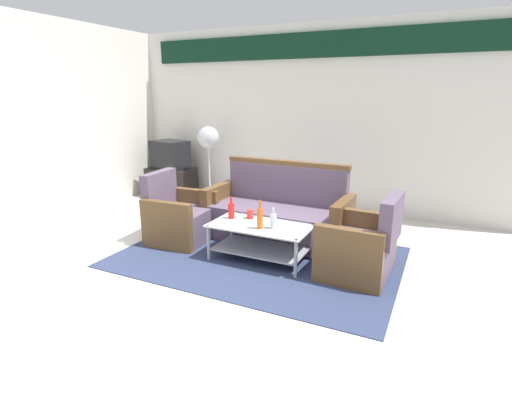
{
  "coord_description": "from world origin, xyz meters",
  "views": [
    {
      "loc": [
        1.82,
        -3.0,
        1.8
      ],
      "look_at": [
        0.05,
        0.67,
        0.65
      ],
      "focal_mm": 27.9,
      "sensor_mm": 36.0,
      "label": 1
    }
  ],
  "objects_px": {
    "bottle_clear": "(273,221)",
    "couch": "(278,215)",
    "coffee_table": "(260,237)",
    "bottle_orange": "(260,218)",
    "cup": "(250,214)",
    "armchair_right": "(360,249)",
    "pedestal_fan": "(208,142)",
    "armchair_left": "(179,218)",
    "television": "(170,155)",
    "bottle_red": "(231,210)",
    "tv_stand": "(172,183)"
  },
  "relations": [
    {
      "from": "television",
      "to": "couch",
      "type": "bearing_deg",
      "value": 168.76
    },
    {
      "from": "coffee_table",
      "to": "bottle_orange",
      "type": "distance_m",
      "value": 0.29
    },
    {
      "from": "armchair_left",
      "to": "tv_stand",
      "type": "height_order",
      "value": "armchair_left"
    },
    {
      "from": "bottle_clear",
      "to": "armchair_left",
      "type": "bearing_deg",
      "value": 173.12
    },
    {
      "from": "cup",
      "to": "pedestal_fan",
      "type": "bearing_deg",
      "value": 133.46
    },
    {
      "from": "couch",
      "to": "cup",
      "type": "relative_size",
      "value": 18.18
    },
    {
      "from": "pedestal_fan",
      "to": "cup",
      "type": "bearing_deg",
      "value": -46.54
    },
    {
      "from": "couch",
      "to": "tv_stand",
      "type": "bearing_deg",
      "value": -22.99
    },
    {
      "from": "bottle_clear",
      "to": "pedestal_fan",
      "type": "relative_size",
      "value": 0.18
    },
    {
      "from": "bottle_orange",
      "to": "cup",
      "type": "distance_m",
      "value": 0.38
    },
    {
      "from": "armchair_right",
      "to": "cup",
      "type": "xyz_separation_m",
      "value": [
        -1.27,
        0.07,
        0.17
      ]
    },
    {
      "from": "bottle_clear",
      "to": "couch",
      "type": "bearing_deg",
      "value": 109.29
    },
    {
      "from": "television",
      "to": "pedestal_fan",
      "type": "relative_size",
      "value": 0.54
    },
    {
      "from": "armchair_right",
      "to": "bottle_clear",
      "type": "distance_m",
      "value": 0.93
    },
    {
      "from": "couch",
      "to": "bottle_orange",
      "type": "relative_size",
      "value": 5.82
    },
    {
      "from": "bottle_orange",
      "to": "cup",
      "type": "height_order",
      "value": "bottle_orange"
    },
    {
      "from": "coffee_table",
      "to": "television",
      "type": "relative_size",
      "value": 1.61
    },
    {
      "from": "cup",
      "to": "tv_stand",
      "type": "xyz_separation_m",
      "value": [
        -2.4,
        1.67,
        -0.2
      ]
    },
    {
      "from": "armchair_right",
      "to": "bottle_orange",
      "type": "xyz_separation_m",
      "value": [
        -1.02,
        -0.21,
        0.24
      ]
    },
    {
      "from": "bottle_orange",
      "to": "cup",
      "type": "xyz_separation_m",
      "value": [
        -0.25,
        0.28,
        -0.07
      ]
    },
    {
      "from": "bottle_clear",
      "to": "armchair_right",
      "type": "bearing_deg",
      "value": 8.35
    },
    {
      "from": "coffee_table",
      "to": "bottle_orange",
      "type": "bearing_deg",
      "value": -67.77
    },
    {
      "from": "bottle_clear",
      "to": "bottle_orange",
      "type": "distance_m",
      "value": 0.15
    },
    {
      "from": "tv_stand",
      "to": "cup",
      "type": "bearing_deg",
      "value": -34.92
    },
    {
      "from": "bottle_orange",
      "to": "pedestal_fan",
      "type": "bearing_deg",
      "value": 133.31
    },
    {
      "from": "armchair_left",
      "to": "armchair_right",
      "type": "bearing_deg",
      "value": 85.53
    },
    {
      "from": "armchair_right",
      "to": "cup",
      "type": "distance_m",
      "value": 1.28
    },
    {
      "from": "couch",
      "to": "armchair_right",
      "type": "relative_size",
      "value": 2.14
    },
    {
      "from": "couch",
      "to": "coffee_table",
      "type": "xyz_separation_m",
      "value": [
        0.08,
        -0.68,
        -0.04
      ]
    },
    {
      "from": "armchair_right",
      "to": "tv_stand",
      "type": "height_order",
      "value": "armchair_right"
    },
    {
      "from": "bottle_clear",
      "to": "pedestal_fan",
      "type": "xyz_separation_m",
      "value": [
        -2.01,
        1.93,
        0.52
      ]
    },
    {
      "from": "pedestal_fan",
      "to": "bottle_red",
      "type": "bearing_deg",
      "value": -51.6
    },
    {
      "from": "coffee_table",
      "to": "television",
      "type": "bearing_deg",
      "value": 144.81
    },
    {
      "from": "pedestal_fan",
      "to": "coffee_table",
      "type": "bearing_deg",
      "value": -45.69
    },
    {
      "from": "bottle_red",
      "to": "cup",
      "type": "bearing_deg",
      "value": 24.3
    },
    {
      "from": "armchair_left",
      "to": "television",
      "type": "relative_size",
      "value": 1.24
    },
    {
      "from": "tv_stand",
      "to": "pedestal_fan",
      "type": "xyz_separation_m",
      "value": [
        0.76,
        0.05,
        0.75
      ]
    },
    {
      "from": "armchair_left",
      "to": "armchair_right",
      "type": "xyz_separation_m",
      "value": [
        2.24,
        -0.03,
        0.0
      ]
    },
    {
      "from": "armchair_right",
      "to": "cup",
      "type": "height_order",
      "value": "armchair_right"
    },
    {
      "from": "cup",
      "to": "television",
      "type": "relative_size",
      "value": 0.15
    },
    {
      "from": "tv_stand",
      "to": "television",
      "type": "relative_size",
      "value": 1.17
    },
    {
      "from": "coffee_table",
      "to": "tv_stand",
      "type": "relative_size",
      "value": 1.38
    },
    {
      "from": "couch",
      "to": "cup",
      "type": "xyz_separation_m",
      "value": [
        -0.12,
        -0.53,
        0.14
      ]
    },
    {
      "from": "armchair_left",
      "to": "bottle_clear",
      "type": "xyz_separation_m",
      "value": [
        1.34,
        -0.16,
        0.21
      ]
    },
    {
      "from": "cup",
      "to": "pedestal_fan",
      "type": "relative_size",
      "value": 0.08
    },
    {
      "from": "bottle_clear",
      "to": "cup",
      "type": "xyz_separation_m",
      "value": [
        -0.37,
        0.2,
        -0.04
      ]
    },
    {
      "from": "armchair_right",
      "to": "coffee_table",
      "type": "relative_size",
      "value": 0.77
    },
    {
      "from": "television",
      "to": "coffee_table",
      "type": "bearing_deg",
      "value": 158.14
    },
    {
      "from": "couch",
      "to": "bottle_orange",
      "type": "height_order",
      "value": "couch"
    },
    {
      "from": "armchair_left",
      "to": "coffee_table",
      "type": "distance_m",
      "value": 1.18
    }
  ]
}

